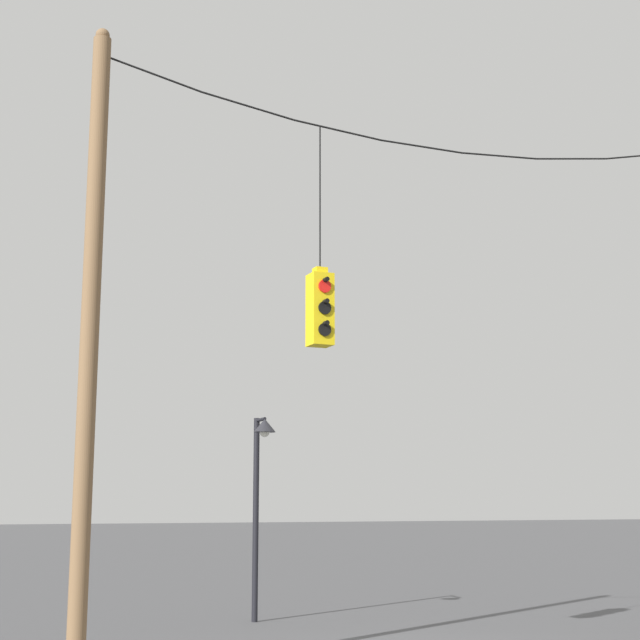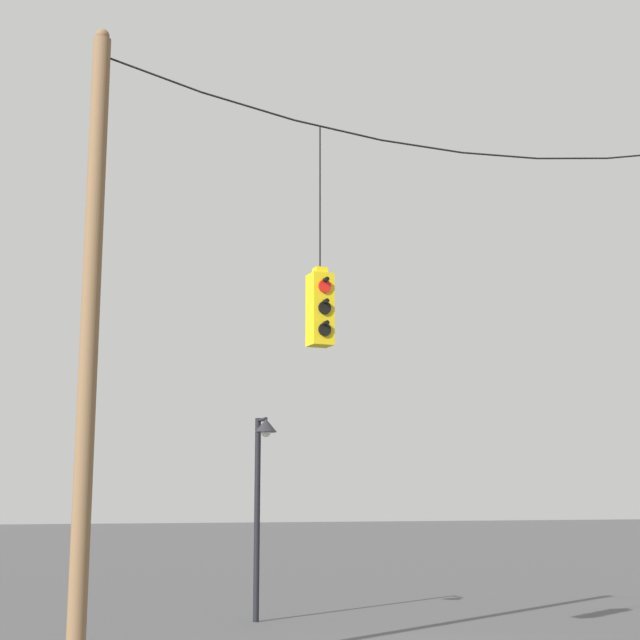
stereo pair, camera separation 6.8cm
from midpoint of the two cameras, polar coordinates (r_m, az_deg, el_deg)
utility_pole_left at (r=13.80m, az=-13.41°, el=-1.03°), size 0.26×0.26×9.12m
span_wire at (r=16.48m, az=5.83°, el=10.70°), size 10.51×0.03×0.67m
traffic_light_near_right_pole at (r=14.85m, az=-0.13°, el=0.72°), size 0.34×0.58×3.49m
street_lamp at (r=20.00m, az=-3.59°, el=-8.73°), size 0.44×0.77×4.04m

